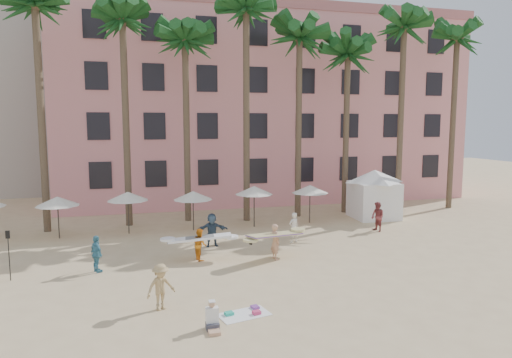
{
  "coord_description": "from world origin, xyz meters",
  "views": [
    {
      "loc": [
        -4.46,
        -16.23,
        6.83
      ],
      "look_at": [
        1.43,
        6.0,
        4.0
      ],
      "focal_mm": 32.0,
      "sensor_mm": 36.0,
      "label": 1
    }
  ],
  "objects_px": {
    "pink_hotel": "(259,111)",
    "cabana": "(374,190)",
    "carrier_white": "(200,243)",
    "carrier_yellow": "(275,239)"
  },
  "relations": [
    {
      "from": "carrier_white",
      "to": "carrier_yellow",
      "type": "bearing_deg",
      "value": -12.93
    },
    {
      "from": "cabana",
      "to": "carrier_yellow",
      "type": "xyz_separation_m",
      "value": [
        -9.88,
        -7.84,
        -1.04
      ]
    },
    {
      "from": "pink_hotel",
      "to": "cabana",
      "type": "distance_m",
      "value": 15.19
    },
    {
      "from": "pink_hotel",
      "to": "cabana",
      "type": "relative_size",
      "value": 7.38
    },
    {
      "from": "pink_hotel",
      "to": "carrier_yellow",
      "type": "distance_m",
      "value": 22.52
    },
    {
      "from": "carrier_yellow",
      "to": "carrier_white",
      "type": "xyz_separation_m",
      "value": [
        -3.69,
        0.85,
        -0.14
      ]
    },
    {
      "from": "carrier_yellow",
      "to": "carrier_white",
      "type": "height_order",
      "value": "carrier_yellow"
    },
    {
      "from": "pink_hotel",
      "to": "carrier_yellow",
      "type": "height_order",
      "value": "pink_hotel"
    },
    {
      "from": "carrier_yellow",
      "to": "cabana",
      "type": "bearing_deg",
      "value": 38.45
    },
    {
      "from": "pink_hotel",
      "to": "carrier_white",
      "type": "distance_m",
      "value": 22.88
    }
  ]
}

